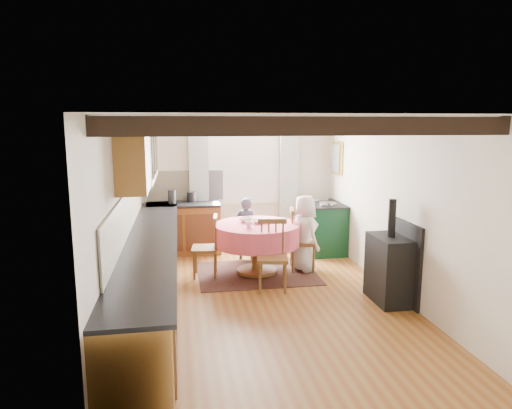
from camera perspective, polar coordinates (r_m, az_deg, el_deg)
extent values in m
cube|color=olive|center=(6.31, 1.25, -11.62)|extent=(3.60, 5.50, 0.00)
cube|color=white|center=(5.86, 1.34, 10.74)|extent=(3.60, 5.50, 0.00)
cube|color=silver|center=(8.65, -2.17, 2.56)|extent=(3.60, 0.00, 2.40)
cube|color=silver|center=(3.40, 10.26, -9.55)|extent=(3.60, 0.00, 2.40)
cube|color=silver|center=(5.90, -16.14, -1.38)|extent=(0.00, 5.50, 2.40)
cube|color=silver|center=(6.55, 16.95, -0.31)|extent=(0.00, 5.50, 2.40)
cube|color=black|center=(3.91, 7.00, 9.68)|extent=(3.60, 0.16, 0.16)
cube|color=black|center=(4.88, 3.60, 9.80)|extent=(3.60, 0.16, 0.16)
cube|color=black|center=(5.86, 1.33, 9.86)|extent=(3.60, 0.16, 0.16)
cube|color=black|center=(6.84, -0.29, 9.90)|extent=(3.60, 0.16, 0.16)
cube|color=black|center=(7.83, -1.50, 9.92)|extent=(3.60, 0.16, 0.16)
cube|color=beige|center=(6.19, -15.65, -0.83)|extent=(0.02, 4.50, 0.55)
cube|color=beige|center=(8.56, -8.81, 2.36)|extent=(1.40, 0.02, 0.55)
cube|color=#945C1E|center=(6.07, -12.94, -8.35)|extent=(0.60, 5.30, 0.88)
cube|color=#945C1E|center=(8.42, -8.98, -3.03)|extent=(1.30, 0.60, 0.88)
cube|color=black|center=(5.94, -12.92, -4.13)|extent=(0.64, 5.30, 0.04)
cube|color=black|center=(8.31, -9.07, 0.03)|extent=(1.30, 0.64, 0.04)
cube|color=#945C1E|center=(6.98, -13.97, 6.65)|extent=(0.34, 1.80, 0.90)
cube|color=#945C1E|center=(5.49, -15.07, 5.23)|extent=(0.34, 0.90, 0.70)
cube|color=white|center=(8.61, -1.51, 5.20)|extent=(1.34, 0.03, 1.54)
cube|color=white|center=(8.61, -1.52, 5.20)|extent=(1.20, 0.01, 1.40)
cube|color=silver|center=(8.50, -7.10, 1.67)|extent=(0.35, 0.10, 2.10)
cube|color=silver|center=(8.74, 4.11, 1.96)|extent=(0.35, 0.10, 2.10)
cylinder|color=black|center=(8.49, -1.45, 9.19)|extent=(2.00, 0.03, 0.03)
cube|color=gold|center=(8.58, 10.07, 5.71)|extent=(0.04, 0.50, 0.60)
cylinder|color=silver|center=(8.77, 4.69, 5.92)|extent=(0.30, 0.02, 0.30)
cube|color=black|center=(7.28, 0.11, -8.55)|extent=(1.83, 1.43, 0.01)
imported|color=#343E4C|center=(7.90, -1.30, -3.01)|extent=(0.44, 0.33, 1.08)
imported|color=white|center=(7.30, 6.08, -3.61)|extent=(0.54, 0.68, 1.22)
imported|color=silver|center=(7.12, 0.40, -2.13)|extent=(0.27, 0.27, 0.05)
imported|color=silver|center=(7.21, -1.27, -1.93)|extent=(0.23, 0.23, 0.07)
imported|color=silver|center=(6.81, -0.91, -2.51)|extent=(0.13, 0.13, 0.10)
cylinder|color=#262628|center=(8.26, -10.43, 0.93)|extent=(0.14, 0.14, 0.24)
cylinder|color=#262628|center=(8.40, -8.03, 0.95)|extent=(0.17, 0.17, 0.19)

